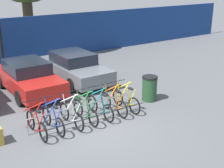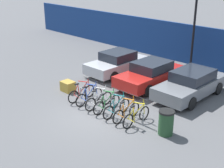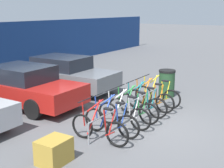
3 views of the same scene
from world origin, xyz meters
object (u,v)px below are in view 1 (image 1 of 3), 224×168
(bicycle_red, at_px, (36,124))
(trash_bin, at_px, (150,88))
(bicycle_blue, at_px, (53,120))
(bicycle_teal, at_px, (100,107))
(bicycle_white, at_px, (71,115))
(bicycle_orange, at_px, (114,104))
(bike_rack, at_px, (83,107))
(car_grey, at_px, (74,67))
(car_red, at_px, (28,77))
(bicycle_yellow, at_px, (126,100))
(bicycle_green, at_px, (85,111))

(bicycle_red, xyz_separation_m, trash_bin, (4.94, 0.21, 0.14))
(bicycle_blue, height_order, trash_bin, bicycle_blue)
(bicycle_teal, bearing_deg, bicycle_white, 179.07)
(bicycle_orange, bearing_deg, bike_rack, 176.27)
(bicycle_orange, bearing_deg, car_grey, 84.80)
(car_red, bearing_deg, car_grey, 6.32)
(bicycle_red, xyz_separation_m, car_red, (1.23, 3.95, 0.31))
(bicycle_teal, height_order, bicycle_yellow, same)
(bicycle_blue, bearing_deg, car_red, 81.45)
(bicycle_orange, relative_size, car_grey, 0.38)
(bicycle_teal, relative_size, bicycle_orange, 1.00)
(bicycle_red, bearing_deg, bicycle_yellow, 3.65)
(bicycle_white, distance_m, bicycle_yellow, 2.33)
(car_grey, relative_size, trash_bin, 4.39)
(bike_rack, bearing_deg, bicycle_green, -87.88)
(bicycle_red, xyz_separation_m, bicycle_white, (1.24, 0.00, 0.00))
(bicycle_red, height_order, bicycle_white, same)
(bicycle_green, distance_m, trash_bin, 3.15)
(bike_rack, bearing_deg, trash_bin, 1.04)
(bicycle_blue, xyz_separation_m, bicycle_teal, (1.84, 0.00, 0.00))
(bicycle_teal, bearing_deg, car_grey, 72.99)
(bicycle_white, bearing_deg, car_red, 92.50)
(bicycle_blue, bearing_deg, bicycle_teal, 0.92)
(bicycle_orange, height_order, car_grey, car_grey)
(car_grey, bearing_deg, car_red, -173.68)
(bicycle_blue, height_order, bicycle_orange, same)
(bicycle_white, xyz_separation_m, trash_bin, (3.69, 0.21, 0.14))
(bicycle_white, xyz_separation_m, bicycle_green, (0.55, 0.00, 0.00))
(bicycle_yellow, bearing_deg, car_red, 121.62)
(bike_rack, bearing_deg, car_red, 98.33)
(bicycle_red, height_order, car_red, car_red)
(bicycle_blue, distance_m, bicycle_yellow, 3.00)
(bicycle_red, bearing_deg, bicycle_white, 3.65)
(bicycle_blue, distance_m, car_red, 4.02)
(bicycle_red, bearing_deg, bicycle_blue, 3.65)
(car_grey, bearing_deg, bicycle_white, -119.50)
(car_red, bearing_deg, bicycle_yellow, -59.32)
(bike_rack, relative_size, bicycle_white, 2.41)
(bicycle_yellow, bearing_deg, bicycle_teal, -179.06)
(bicycle_yellow, xyz_separation_m, car_red, (-2.34, 3.95, 0.31))
(bicycle_orange, bearing_deg, bicycle_blue, -176.78)
(car_grey, bearing_deg, bicycle_teal, -106.09)
(bicycle_red, bearing_deg, bicycle_orange, 3.65)
(bike_rack, xyz_separation_m, bicycle_blue, (-1.21, -0.15, -0.11))
(bike_rack, bearing_deg, bicycle_white, -164.67)
(bicycle_white, distance_m, bicycle_green, 0.55)
(bicycle_teal, height_order, trash_bin, bicycle_teal)
(bicycle_red, relative_size, bicycle_teal, 1.00)
(bicycle_white, height_order, trash_bin, bicycle_white)
(bicycle_white, distance_m, bicycle_teal, 1.17)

